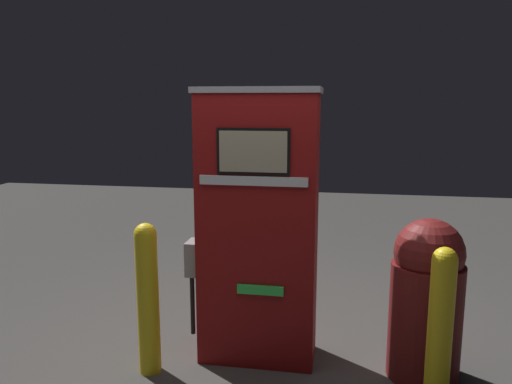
{
  "coord_description": "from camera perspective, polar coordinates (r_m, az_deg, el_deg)",
  "views": [
    {
      "loc": [
        0.57,
        -3.14,
        1.83
      ],
      "look_at": [
        0.0,
        0.1,
        1.24
      ],
      "focal_mm": 35.0,
      "sensor_mm": 36.0,
      "label": 1
    }
  ],
  "objects": [
    {
      "name": "ground_plane",
      "position": [
        3.68,
        -0.29,
        -19.58
      ],
      "size": [
        14.0,
        14.0,
        0.0
      ],
      "primitive_type": "plane",
      "color": "#423F3D"
    },
    {
      "name": "safety_bollard_far",
      "position": [
        3.15,
        20.29,
        -14.57
      ],
      "size": [
        0.14,
        0.14,
        1.04
      ],
      "color": "yellow",
      "rests_on": "ground_plane"
    },
    {
      "name": "gas_pump",
      "position": [
        3.5,
        0.23,
        -4.04
      ],
      "size": [
        0.91,
        0.44,
        1.93
      ],
      "color": "maroon",
      "rests_on": "ground_plane"
    },
    {
      "name": "safety_bollard",
      "position": [
        3.5,
        -12.27,
        -11.45
      ],
      "size": [
        0.15,
        0.15,
        1.05
      ],
      "color": "yellow",
      "rests_on": "ground_plane"
    },
    {
      "name": "trash_bin",
      "position": [
        3.55,
        18.88,
        -11.4
      ],
      "size": [
        0.47,
        0.47,
        1.09
      ],
      "color": "maroon",
      "rests_on": "ground_plane"
    }
  ]
}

